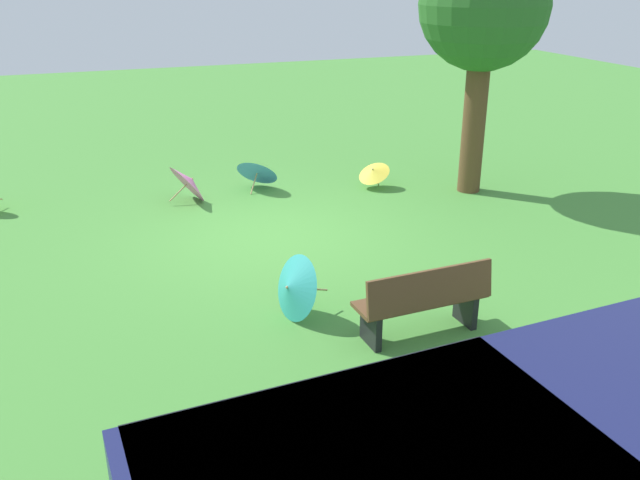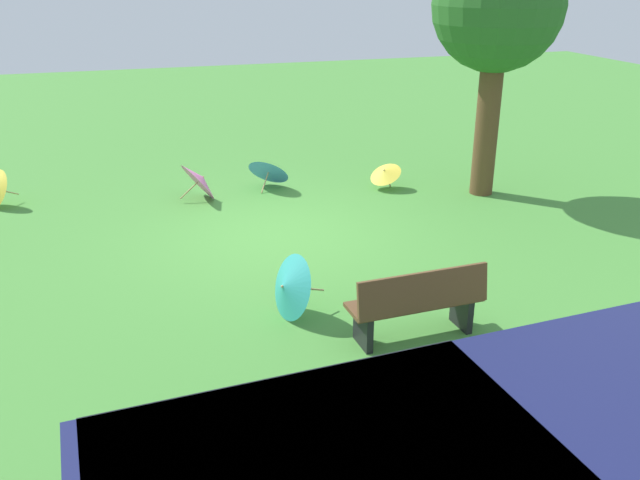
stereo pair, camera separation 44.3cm
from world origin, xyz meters
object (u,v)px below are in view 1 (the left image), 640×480
at_px(shade_tree, 484,9).
at_px(parasol_blue_0, 258,171).
at_px(park_bench, 424,301).
at_px(parasol_pink_0, 190,181).
at_px(parasol_teal_0, 292,288).
at_px(parasol_yellow_2, 373,172).

bearing_deg(shade_tree, parasol_blue_0, -21.64).
xyz_separation_m(park_bench, parasol_blue_0, (0.30, -6.10, -0.09)).
xyz_separation_m(park_bench, shade_tree, (-3.49, -4.59, 2.86)).
distance_m(shade_tree, parasol_pink_0, 6.05).
bearing_deg(parasol_blue_0, shade_tree, 158.36).
height_order(park_bench, parasol_teal_0, park_bench).
relative_size(shade_tree, parasol_blue_0, 4.41).
bearing_deg(park_bench, parasol_blue_0, -87.21).
bearing_deg(shade_tree, parasol_yellow_2, -24.98).
relative_size(parasol_pink_0, parasol_blue_0, 0.95).
bearing_deg(parasol_yellow_2, parasol_teal_0, 54.90).
relative_size(parasol_teal_0, parasol_pink_0, 0.91).
height_order(park_bench, shade_tree, shade_tree).
relative_size(parasol_blue_0, parasol_yellow_2, 1.25).
relative_size(parasol_teal_0, parasol_yellow_2, 1.08).
height_order(parasol_teal_0, parasol_blue_0, parasol_teal_0).
distance_m(parasol_teal_0, parasol_blue_0, 5.25).
height_order(shade_tree, parasol_yellow_2, shade_tree).
xyz_separation_m(park_bench, parasol_yellow_2, (-1.82, -5.37, -0.13)).
height_order(shade_tree, parasol_teal_0, shade_tree).
distance_m(parasol_teal_0, parasol_pink_0, 4.86).
height_order(parasol_teal_0, parasol_pink_0, parasol_teal_0).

